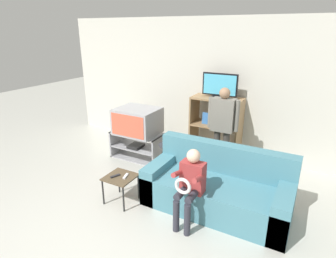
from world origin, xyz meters
name	(u,v)px	position (x,y,z in m)	size (l,w,h in m)	color
ground_plane	(88,252)	(0.00, 0.00, 0.00)	(18.00, 18.00, 0.00)	#B7B7AD
wall_back	(205,87)	(0.00, 3.38, 1.30)	(6.40, 0.06, 2.60)	beige
tv_stand	(138,146)	(-0.91, 2.31, 0.25)	(1.00, 0.48, 0.51)	#939399
television_main	(137,121)	(-0.89, 2.31, 0.75)	(0.77, 0.65, 0.48)	#9E9EA3
media_shelf	(216,127)	(0.38, 3.08, 0.60)	(0.93, 0.46, 1.19)	#9E7A51
television_flat	(220,86)	(0.41, 3.08, 1.40)	(0.65, 0.20, 0.45)	black
folding_stool	(168,151)	(-0.01, 1.92, 0.48)	(0.46, 0.36, 0.61)	black
snack_table	(120,180)	(-0.28, 0.98, 0.35)	(0.41, 0.41, 0.41)	brown
remote_control_black	(115,176)	(-0.34, 0.94, 0.42)	(0.04, 0.14, 0.02)	#232328
remote_control_white	(126,176)	(-0.21, 1.01, 0.42)	(0.04, 0.14, 0.02)	silver
couch	(217,189)	(0.98, 1.52, 0.29)	(1.96, 0.87, 0.85)	teal
person_standing_adult	(223,122)	(0.66, 2.59, 0.89)	(0.53, 0.20, 1.48)	#3D3833
person_seated_child	(190,182)	(0.78, 1.01, 0.59)	(0.33, 0.43, 1.00)	#2D2D38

